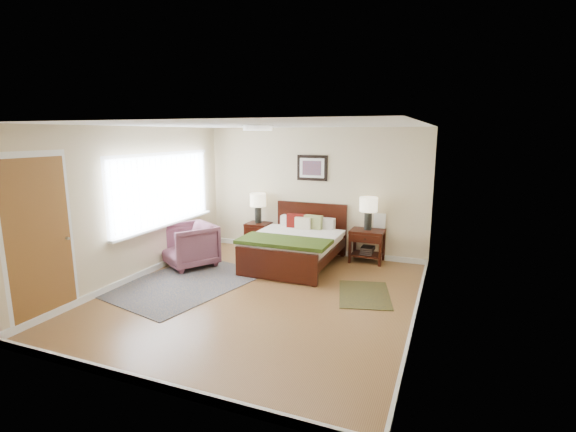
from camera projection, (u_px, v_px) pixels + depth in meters
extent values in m
plane|color=brown|center=(260.00, 295.00, 6.25)|extent=(5.00, 5.00, 0.00)
cube|color=#C6B090|center=(313.00, 192.00, 8.28)|extent=(4.50, 0.04, 2.50)
cube|color=#C6B090|center=(138.00, 263.00, 3.72)|extent=(4.50, 0.04, 2.50)
cube|color=#C6B090|center=(135.00, 204.00, 6.82)|extent=(0.04, 5.00, 2.50)
cube|color=#C6B090|center=(422.00, 226.00, 5.18)|extent=(0.04, 5.00, 2.50)
cube|color=white|center=(258.00, 125.00, 5.76)|extent=(4.50, 5.00, 0.02)
cube|color=silver|center=(163.00, 190.00, 7.42)|extent=(0.02, 2.72, 1.32)
cube|color=silver|center=(164.00, 190.00, 7.42)|extent=(0.01, 2.60, 1.20)
cube|color=silver|center=(167.00, 224.00, 7.53)|extent=(0.10, 2.72, 0.04)
cube|color=silver|center=(39.00, 238.00, 5.25)|extent=(0.01, 1.00, 2.18)
cube|color=brown|center=(40.00, 241.00, 5.26)|extent=(0.01, 0.90, 2.10)
cylinder|color=#999999|center=(67.00, 238.00, 5.60)|extent=(0.04, 0.04, 0.04)
cylinder|color=white|center=(258.00, 128.00, 5.77)|extent=(0.40, 0.40, 0.07)
cylinder|color=beige|center=(258.00, 125.00, 5.76)|extent=(0.44, 0.44, 0.01)
cube|color=black|center=(311.00, 227.00, 8.39)|extent=(1.45, 0.06, 1.01)
cube|color=black|center=(275.00, 266.00, 6.79)|extent=(1.45, 0.06, 0.51)
cube|color=black|center=(261.00, 247.00, 7.86)|extent=(0.06, 1.80, 0.16)
cube|color=black|center=(331.00, 254.00, 7.36)|extent=(0.06, 1.80, 0.16)
cube|color=silver|center=(295.00, 244.00, 7.59)|extent=(1.35, 1.78, 0.20)
cube|color=silver|center=(293.00, 238.00, 7.47)|extent=(1.53, 1.55, 0.09)
cube|color=#344414|center=(284.00, 242.00, 7.05)|extent=(1.57, 0.70, 0.06)
cube|color=silver|center=(292.00, 222.00, 8.26)|extent=(0.45, 0.18, 0.23)
cube|color=silver|center=(323.00, 224.00, 8.03)|extent=(0.45, 0.18, 0.23)
cube|color=#540C09|center=(296.00, 221.00, 8.10)|extent=(0.35, 0.17, 0.29)
cube|color=olive|center=(313.00, 223.00, 7.97)|extent=(0.35, 0.16, 0.29)
cube|color=beige|center=(303.00, 224.00, 7.97)|extent=(0.31, 0.13, 0.25)
cube|color=black|center=(312.00, 168.00, 8.17)|extent=(0.62, 0.03, 0.50)
cube|color=silver|center=(312.00, 168.00, 8.16)|extent=(0.50, 0.01, 0.38)
cube|color=#A52D23|center=(312.00, 168.00, 8.15)|extent=(0.38, 0.01, 0.28)
cube|color=black|center=(258.00, 224.00, 8.61)|extent=(0.48, 0.43, 0.05)
cube|color=black|center=(245.00, 238.00, 8.58)|extent=(0.05, 0.05, 0.52)
cube|color=black|center=(264.00, 240.00, 8.43)|extent=(0.05, 0.05, 0.52)
cube|color=black|center=(253.00, 234.00, 8.91)|extent=(0.05, 0.05, 0.52)
cube|color=black|center=(271.00, 236.00, 8.76)|extent=(0.05, 0.05, 0.52)
cube|color=black|center=(254.00, 231.00, 8.45)|extent=(0.42, 0.03, 0.14)
cube|color=black|center=(368.00, 231.00, 7.78)|extent=(0.62, 0.46, 0.05)
cube|color=black|center=(350.00, 248.00, 7.76)|extent=(0.05, 0.05, 0.57)
cube|color=black|center=(380.00, 251.00, 7.55)|extent=(0.05, 0.05, 0.57)
cube|color=black|center=(355.00, 243.00, 8.13)|extent=(0.05, 0.05, 0.57)
cube|color=black|center=(384.00, 246.00, 7.92)|extent=(0.05, 0.05, 0.57)
cube|color=black|center=(365.00, 239.00, 7.60)|extent=(0.56, 0.03, 0.14)
cube|color=black|center=(367.00, 254.00, 7.87)|extent=(0.56, 0.40, 0.03)
cube|color=black|center=(367.00, 253.00, 7.86)|extent=(0.23, 0.29, 0.03)
cube|color=black|center=(367.00, 251.00, 7.86)|extent=(0.23, 0.29, 0.03)
cube|color=black|center=(367.00, 249.00, 7.85)|extent=(0.23, 0.29, 0.03)
cube|color=black|center=(367.00, 248.00, 7.84)|extent=(0.23, 0.29, 0.03)
cylinder|color=black|center=(258.00, 215.00, 8.58)|extent=(0.14, 0.14, 0.32)
cylinder|color=black|center=(258.00, 207.00, 8.54)|extent=(0.02, 0.02, 0.06)
cylinder|color=#F7E6BC|center=(258.00, 200.00, 8.51)|extent=(0.33, 0.33, 0.26)
cylinder|color=black|center=(368.00, 221.00, 7.74)|extent=(0.14, 0.14, 0.32)
cylinder|color=black|center=(368.00, 212.00, 7.71)|extent=(0.02, 0.02, 0.06)
cylinder|color=#F7E6BC|center=(369.00, 204.00, 7.68)|extent=(0.33, 0.33, 0.26)
imported|color=brown|center=(189.00, 245.00, 7.56)|extent=(1.16, 1.17, 0.78)
cube|color=#0E2346|center=(186.00, 283.00, 6.76)|extent=(2.17, 2.70, 0.01)
cube|color=black|center=(364.00, 294.00, 6.27)|extent=(1.00, 1.26, 0.01)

